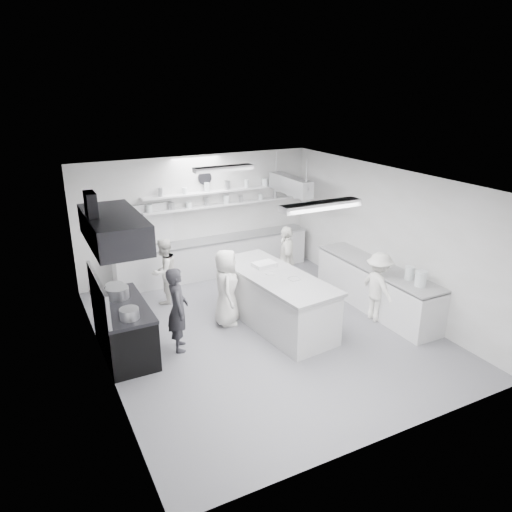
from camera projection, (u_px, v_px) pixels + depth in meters
name	position (u px, v px, depth m)	size (l,w,h in m)	color
floor	(263.00, 331.00, 9.58)	(6.00, 7.00, 0.02)	gray
ceiling	(264.00, 180.00, 8.55)	(6.00, 7.00, 0.02)	white
wall_back	(198.00, 216.00, 12.00)	(6.00, 0.04, 3.00)	silver
wall_front	(391.00, 344.00, 6.13)	(6.00, 0.04, 3.00)	silver
wall_left	(99.00, 289.00, 7.78)	(0.04, 7.00, 3.00)	silver
wall_right	(387.00, 237.00, 10.34)	(0.04, 7.00, 3.00)	silver
stove	(125.00, 330.00, 8.65)	(0.80, 1.80, 0.90)	black
exhaust_hood	(114.00, 229.00, 8.00)	(0.85, 2.00, 0.50)	black
back_counter	(215.00, 257.00, 12.23)	(5.00, 0.60, 0.92)	silver
shelf_lower	(225.00, 204.00, 12.10)	(4.20, 0.26, 0.04)	silver
shelf_upper	(225.00, 191.00, 11.98)	(4.20, 0.26, 0.04)	silver
pass_through_window	(147.00, 225.00, 11.44)	(1.30, 0.04, 1.00)	black
wall_clock	(204.00, 178.00, 11.73)	(0.32, 0.32, 0.05)	silver
right_counter	(376.00, 288.00, 10.38)	(0.74, 3.30, 0.94)	silver
pot_rack	(290.00, 185.00, 11.66)	(0.30, 1.60, 0.40)	#A9AAAC
light_fixture_front	(321.00, 205.00, 7.07)	(1.30, 0.25, 0.10)	silver
light_fixture_rear	(223.00, 168.00, 10.08)	(1.30, 0.25, 0.10)	silver
prep_island	(275.00, 300.00, 9.67)	(1.04, 2.80, 1.03)	silver
stove_pot	(118.00, 294.00, 8.72)	(0.41, 0.41, 0.25)	#A9AAAC
cook_stove	(178.00, 309.00, 8.66)	(0.58, 0.38, 1.59)	#2F2F33
cook_back	(164.00, 271.00, 10.57)	(0.72, 0.56, 1.48)	white
cook_island_left	(226.00, 287.00, 9.60)	(0.77, 0.50, 1.58)	white
cook_island_right	(286.00, 260.00, 11.05)	(0.94, 0.39, 1.60)	white
cook_right	(378.00, 287.00, 9.77)	(0.94, 0.54, 1.46)	white
bowl_island_a	(294.00, 280.00, 9.27)	(0.23, 0.23, 0.06)	#A9AAAC
bowl_island_b	(270.00, 274.00, 9.52)	(0.20, 0.20, 0.06)	silver
bowl_right	(384.00, 264.00, 10.32)	(0.21, 0.21, 0.05)	silver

